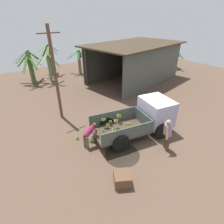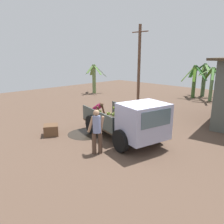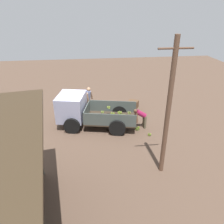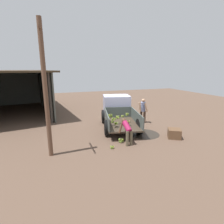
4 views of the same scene
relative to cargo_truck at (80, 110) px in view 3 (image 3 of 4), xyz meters
The scene contains 9 objects.
ground 1.02m from the cargo_truck, 36.47° to the right, with size 36.00×36.00×0.00m, color brown.
mud_patch_0 2.81m from the cargo_truck, 163.61° to the right, with size 1.71×1.71×0.01m, color #2B231C.
cargo_truck is the anchor object (origin of this frame).
utility_pole 5.92m from the cargo_truck, 127.64° to the left, with size 1.24×0.19×5.59m.
person_foreground_visitor 1.79m from the cargo_truck, 106.56° to the right, with size 0.60×0.61×1.74m.
person_worker_loading 3.52m from the cargo_truck, 166.88° to the left, with size 0.78×0.62×1.24m.
banana_bunch_on_ground_0 4.17m from the cargo_truck, 155.49° to the left, with size 0.19×0.19×0.17m.
banana_bunch_on_ground_1 3.45m from the cargo_truck, 162.20° to the left, with size 0.30×0.31×0.24m.
wooden_crate_0 4.15m from the cargo_truck, 150.78° to the right, with size 0.66×0.66×0.51m, color brown.
Camera 3 is at (-0.53, 11.63, 6.41)m, focal length 35.00 mm.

